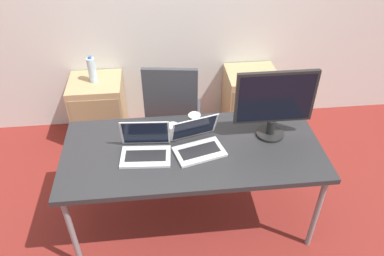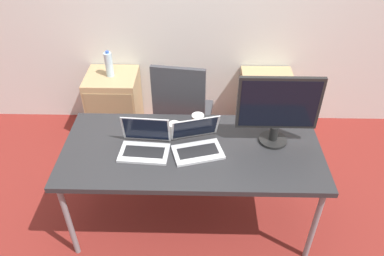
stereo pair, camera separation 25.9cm
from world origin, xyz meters
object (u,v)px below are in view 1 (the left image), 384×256
(cabinet_right, at_px, (249,101))
(laptop_right, at_px, (198,143))
(office_chair, at_px, (174,124))
(laptop_left, at_px, (146,149))
(water_bottle, at_px, (92,70))
(monitor, at_px, (275,103))
(coffee_cup_white, at_px, (173,131))
(coffee_cup_brown, at_px, (194,121))
(cabinet_left, at_px, (99,110))

(cabinet_right, xyz_separation_m, laptop_right, (-0.69, -1.19, 0.47))
(office_chair, xyz_separation_m, laptop_left, (-0.23, -0.76, 0.38))
(water_bottle, bearing_deg, office_chair, -31.38)
(monitor, relative_size, coffee_cup_white, 5.00)
(office_chair, distance_m, coffee_cup_brown, 0.65)
(cabinet_right, relative_size, laptop_left, 1.84)
(office_chair, height_order, laptop_left, office_chair)
(water_bottle, xyz_separation_m, laptop_right, (0.86, -1.19, 0.02))
(laptop_left, relative_size, coffee_cup_white, 3.15)
(cabinet_left, distance_m, coffee_cup_white, 1.34)
(cabinet_left, bearing_deg, coffee_cup_brown, -47.30)
(coffee_cup_white, bearing_deg, monitor, -3.47)
(cabinet_right, distance_m, coffee_cup_white, 1.43)
(monitor, relative_size, coffee_cup_brown, 4.94)
(office_chair, distance_m, monitor, 1.12)
(coffee_cup_brown, bearing_deg, cabinet_left, 132.70)
(laptop_right, bearing_deg, coffee_cup_brown, 89.05)
(water_bottle, relative_size, coffee_cup_white, 2.32)
(cabinet_left, height_order, cabinet_right, same)
(water_bottle, height_order, monitor, monitor)
(laptop_left, height_order, laptop_right, laptop_left)
(cabinet_right, bearing_deg, cabinet_left, 180.00)
(cabinet_right, relative_size, laptop_right, 1.69)
(laptop_left, xyz_separation_m, monitor, (0.91, 0.12, 0.24))
(cabinet_right, bearing_deg, laptop_right, -120.07)
(laptop_right, distance_m, coffee_cup_white, 0.22)
(water_bottle, bearing_deg, cabinet_left, -90.00)
(water_bottle, xyz_separation_m, laptop_left, (0.49, -1.21, 0.02))
(coffee_cup_brown, bearing_deg, water_bottle, 132.63)
(water_bottle, height_order, laptop_left, laptop_left)
(water_bottle, distance_m, monitor, 1.80)
(cabinet_left, bearing_deg, laptop_right, -54.07)
(coffee_cup_brown, bearing_deg, monitor, -15.46)
(laptop_left, relative_size, coffee_cup_brown, 3.11)
(cabinet_right, xyz_separation_m, laptop_left, (-1.05, -1.21, 0.47))
(cabinet_left, height_order, coffee_cup_white, coffee_cup_white)
(office_chair, bearing_deg, monitor, -43.43)
(office_chair, relative_size, coffee_cup_brown, 9.56)
(coffee_cup_white, height_order, coffee_cup_brown, coffee_cup_brown)
(laptop_left, height_order, coffee_cup_brown, laptop_left)
(cabinet_right, relative_size, coffee_cup_brown, 5.73)
(cabinet_left, xyz_separation_m, coffee_cup_white, (0.69, -1.04, 0.48))
(laptop_left, relative_size, monitor, 0.63)
(water_bottle, xyz_separation_m, monitor, (1.41, -1.09, 0.26))
(cabinet_right, height_order, laptop_right, laptop_right)
(laptop_right, bearing_deg, laptop_left, -176.87)
(monitor, bearing_deg, cabinet_left, 142.36)
(cabinet_left, relative_size, water_bottle, 2.50)
(cabinet_right, xyz_separation_m, coffee_cup_brown, (-0.68, -0.94, 0.48))
(laptop_right, bearing_deg, cabinet_left, 125.93)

